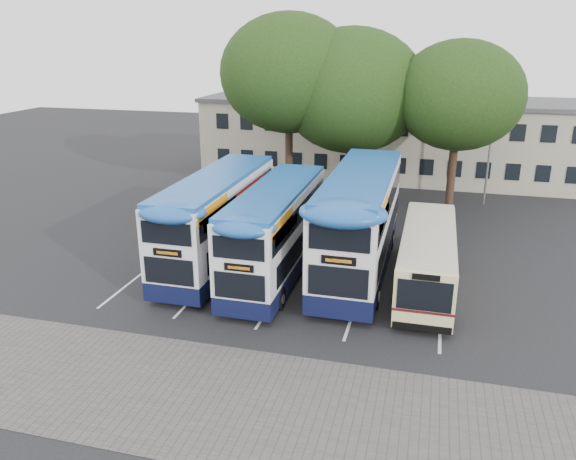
% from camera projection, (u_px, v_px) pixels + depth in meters
% --- Properties ---
extents(ground, '(120.00, 120.00, 0.00)m').
position_uv_depth(ground, '(352.00, 336.00, 21.51)').
color(ground, black).
rests_on(ground, ground).
extents(paving_strip, '(40.00, 6.00, 0.01)m').
position_uv_depth(paving_strip, '(264.00, 406.00, 17.43)').
color(paving_strip, '#595654').
rests_on(paving_strip, ground).
extents(bay_lines, '(14.12, 11.00, 0.01)m').
position_uv_depth(bay_lines, '(290.00, 275.00, 26.98)').
color(bay_lines, silver).
rests_on(bay_lines, ground).
extents(depot_building, '(32.40, 8.40, 6.20)m').
position_uv_depth(depot_building, '(404.00, 137.00, 45.14)').
color(depot_building, '#A6A086').
rests_on(depot_building, ground).
extents(lamp_post, '(0.25, 1.05, 9.06)m').
position_uv_depth(lamp_post, '(492.00, 130.00, 36.65)').
color(lamp_post, gray).
rests_on(lamp_post, ground).
extents(tree_left, '(8.85, 8.85, 12.40)m').
position_uv_depth(tree_left, '(289.00, 73.00, 35.74)').
color(tree_left, black).
rests_on(tree_left, ground).
extents(tree_mid, '(9.28, 9.28, 11.52)m').
position_uv_depth(tree_mid, '(352.00, 91.00, 35.76)').
color(tree_mid, black).
rests_on(tree_mid, ground).
extents(tree_right, '(7.71, 7.71, 10.79)m').
position_uv_depth(tree_right, '(459.00, 96.00, 33.51)').
color(tree_right, black).
rests_on(tree_right, ground).
extents(bus_dd_left, '(2.63, 10.84, 4.52)m').
position_uv_depth(bus_dd_left, '(218.00, 216.00, 27.62)').
color(bus_dd_left, '#0E1335').
rests_on(bus_dd_left, ground).
extents(bus_dd_mid, '(2.52, 10.38, 4.32)m').
position_uv_depth(bus_dd_mid, '(276.00, 228.00, 26.23)').
color(bus_dd_mid, '#0E1335').
rests_on(bus_dd_mid, ground).
extents(bus_dd_right, '(2.85, 11.76, 4.90)m').
position_uv_depth(bus_dd_right, '(360.00, 218.00, 26.67)').
color(bus_dd_right, '#0E1335').
rests_on(bus_dd_right, ground).
extents(bus_single, '(2.36, 9.27, 2.76)m').
position_uv_depth(bus_single, '(427.00, 255.00, 25.17)').
color(bus_single, beige).
rests_on(bus_single, ground).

